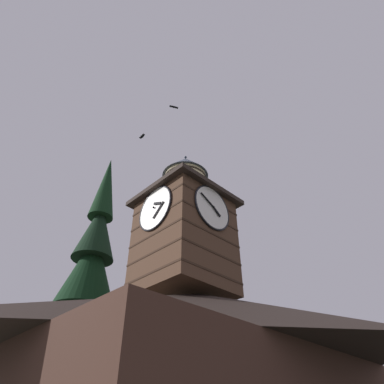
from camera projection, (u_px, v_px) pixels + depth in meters
building_main at (199, 382)px, 13.21m from camera, size 15.47×11.97×7.19m
clock_tower at (184, 230)px, 17.89m from camera, size 4.67×4.67×8.86m
pine_tree_behind at (81, 317)px, 19.75m from camera, size 5.54×5.54×19.97m
moon at (139, 368)px, 44.51m from camera, size 1.69×1.69×1.69m
flying_bird_high at (174, 107)px, 24.92m from camera, size 0.64×0.42×0.12m
flying_bird_low at (142, 136)px, 24.99m from camera, size 0.26×0.58×0.14m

